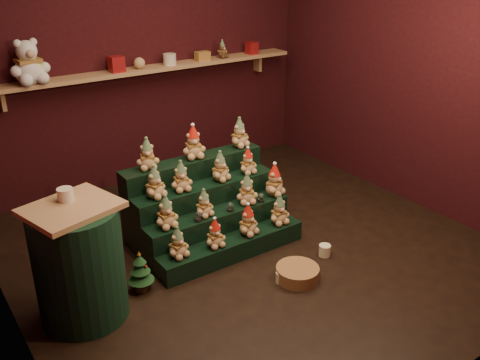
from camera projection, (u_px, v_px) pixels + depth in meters
ground at (249, 249)px, 4.85m from camera, size 4.00×4.00×0.00m
back_wall at (141, 57)px, 5.82m from camera, size 4.00×0.10×2.80m
right_wall at (417, 67)px, 5.34m from camera, size 0.10×4.00×2.80m
back_shelf at (149, 70)px, 5.73m from camera, size 3.60×0.26×0.24m
riser_tier_front at (233, 248)px, 4.69m from camera, size 1.40×0.22×0.18m
riser_tier_midfront at (219, 229)px, 4.81m from camera, size 1.40×0.22×0.36m
riser_tier_midback at (206, 211)px, 4.94m from camera, size 1.40×0.22×0.54m
riser_tier_back at (194, 194)px, 5.07m from camera, size 1.40×0.22×0.72m
teddy_0 at (178, 242)px, 4.34m from camera, size 0.23×0.22×0.27m
teddy_1 at (215, 233)px, 4.49m from camera, size 0.18×0.16×0.26m
teddy_2 at (248, 220)px, 4.67m from camera, size 0.25×0.23×0.28m
teddy_3 at (279, 210)px, 4.85m from camera, size 0.20×0.19×0.28m
teddy_4 at (166, 212)px, 4.42m from camera, size 0.22×0.20×0.29m
teddy_5 at (204, 203)px, 4.61m from camera, size 0.21×0.19×0.25m
teddy_6 at (247, 189)px, 4.84m from camera, size 0.25×0.24×0.28m
teddy_7 at (274, 180)px, 4.99m from camera, size 0.28×0.27×0.31m
teddy_8 at (154, 182)px, 4.53m from camera, size 0.27×0.26×0.29m
teddy_9 at (181, 176)px, 4.66m from camera, size 0.22×0.20×0.27m
teddy_10 at (220, 166)px, 4.86m from camera, size 0.25×0.24×0.28m
teddy_11 at (248, 161)px, 5.01m from camera, size 0.18×0.17×0.25m
teddy_12 at (147, 154)px, 4.64m from camera, size 0.25×0.23×0.28m
teddy_13 at (193, 142)px, 4.88m from camera, size 0.25×0.24×0.30m
teddy_14 at (239, 133)px, 5.15m from camera, size 0.24×0.23×0.28m
snow_globe_a at (198, 217)px, 4.55m from camera, size 0.06×0.06×0.09m
snow_globe_b at (230, 207)px, 4.72m from camera, size 0.06×0.06×0.08m
snow_globe_c at (261, 197)px, 4.90m from camera, size 0.06×0.06×0.09m
side_table at (79, 263)px, 3.81m from camera, size 0.70×0.63×0.91m
table_ornament at (65, 194)px, 3.68m from camera, size 0.11×0.11×0.09m
mini_christmas_tree at (140, 271)px, 4.20m from camera, size 0.21×0.21×0.36m
mug_left at (281, 277)px, 4.35m from camera, size 0.09×0.09×0.09m
mug_right at (325, 250)px, 4.72m from camera, size 0.10×0.10×0.10m
wicker_basket at (297, 273)px, 4.39m from camera, size 0.42×0.42×0.11m
white_bear at (27, 56)px, 4.95m from camera, size 0.40×0.37×0.52m
brown_bear at (222, 49)px, 6.13m from camera, size 0.17×0.16×0.20m
gift_tin_red_a at (116, 64)px, 5.48m from camera, size 0.14×0.14×0.16m
gift_tin_cream at (170, 59)px, 5.80m from camera, size 0.14×0.14×0.12m
gift_tin_red_b at (252, 48)px, 6.37m from camera, size 0.12×0.12×0.14m
shelf_plush_ball at (139, 63)px, 5.62m from camera, size 0.12×0.12×0.12m
scarf_gift_box at (202, 56)px, 6.02m from camera, size 0.16×0.10×0.10m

